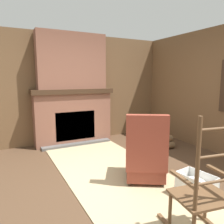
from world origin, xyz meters
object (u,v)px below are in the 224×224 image
firewood_stack (163,141)px  storage_case (89,85)px  laundry_basket (196,187)px  armchair (145,157)px  oil_lamp_vase (49,85)px  decorative_plate_on_mantel (70,84)px  rocking_chair (204,199)px

firewood_stack → storage_case: 2.22m
laundry_basket → storage_case: storage_case is taller
armchair → laundry_basket: bearing=-128.2°
firewood_stack → storage_case: storage_case is taller
oil_lamp_vase → laundry_basket: bearing=20.2°
armchair → laundry_basket: size_ratio=2.16×
armchair → decorative_plate_on_mantel: bearing=40.4°
rocking_chair → oil_lamp_vase: 3.92m
laundry_basket → storage_case: (-3.19, -0.22, 1.22)m
armchair → firewood_stack: 1.79m
armchair → oil_lamp_vase: bearing=51.1°
decorative_plate_on_mantel → armchair: bearing=9.4°
firewood_stack → laundry_basket: (1.90, -1.06, 0.04)m
rocking_chair → laundry_basket: (-0.55, 0.53, -0.26)m
oil_lamp_vase → decorative_plate_on_mantel: bearing=92.4°
decorative_plate_on_mantel → oil_lamp_vase: bearing=-87.6°
armchair → storage_case: storage_case is taller
firewood_stack → storage_case: size_ratio=2.06×
rocking_chair → storage_case: 3.88m
laundry_basket → decorative_plate_on_mantel: size_ratio=2.01×
rocking_chair → laundry_basket: rocking_chair is taller
firewood_stack → laundry_basket: laundry_basket is taller
armchair → rocking_chair: size_ratio=0.84×
oil_lamp_vase → rocking_chair: bearing=9.7°
armchair → laundry_basket: 0.82m
rocking_chair → decorative_plate_on_mantel: bearing=12.1°
armchair → decorative_plate_on_mantel: (-2.47, -0.41, 1.05)m
firewood_stack → oil_lamp_vase: (-1.30, -2.24, 1.28)m
storage_case → firewood_stack: bearing=44.8°
armchair → firewood_stack: (-1.16, 1.34, -0.25)m
laundry_basket → oil_lamp_vase: oil_lamp_vase is taller
laundry_basket → armchair: bearing=-159.3°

